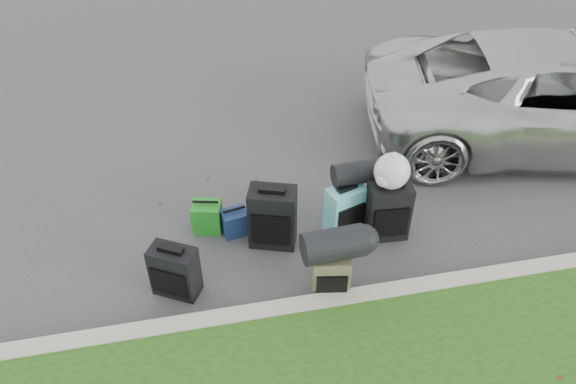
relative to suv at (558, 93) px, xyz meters
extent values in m
plane|color=#383535|center=(-3.78, -1.33, -0.70)|extent=(120.00, 120.00, 0.00)
cube|color=#9E937F|center=(-3.78, -2.33, -0.63)|extent=(120.00, 0.18, 0.15)
imported|color=#B7B7B2|center=(0.00, 0.00, 0.00)|extent=(5.43, 3.35, 1.40)
cube|color=black|center=(-5.15, -1.80, -0.42)|extent=(0.52, 0.44, 0.57)
cube|color=black|center=(-4.08, -1.29, -0.34)|extent=(0.57, 0.44, 0.72)
cube|color=#443F29|center=(-3.64, -2.13, -0.45)|extent=(0.40, 0.29, 0.50)
cube|color=teal|center=(-3.25, -1.25, -0.41)|extent=(0.47, 0.36, 0.59)
cube|color=black|center=(-2.82, -1.42, -0.36)|extent=(0.48, 0.31, 0.69)
cube|color=#1C801E|center=(-4.77, -0.94, -0.52)|extent=(0.37, 0.32, 0.36)
cube|color=navy|center=(-4.47, -1.06, -0.55)|extent=(0.32, 0.27, 0.30)
cylinder|color=black|center=(-3.63, -2.12, -0.04)|extent=(0.61, 0.35, 0.32)
cylinder|color=black|center=(-3.16, -1.15, 0.01)|extent=(0.47, 0.28, 0.26)
sphere|color=silver|center=(-2.83, -1.40, 0.18)|extent=(0.38, 0.38, 0.38)
camera|label=1|loc=(-4.80, -5.72, 3.72)|focal=35.00mm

